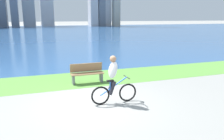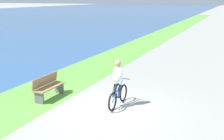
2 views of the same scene
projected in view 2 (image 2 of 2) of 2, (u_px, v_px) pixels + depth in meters
The scene contains 4 objects.
ground_plane at pixel (105, 112), 9.60m from camera, with size 300.00×300.00×0.00m, color gray.
grass_strip_bayside at pixel (29, 98), 10.89m from camera, with size 120.00×2.92×0.01m, color #59933D.
cyclist_lead at pixel (118, 84), 9.91m from camera, with size 1.67×0.52×1.70m.
bench_near_path at pixel (48, 87), 10.85m from camera, with size 1.50×0.47×0.90m.
Camera 2 is at (-8.07, -3.84, 3.80)m, focal length 44.93 mm.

